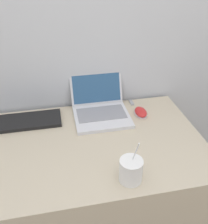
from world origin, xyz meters
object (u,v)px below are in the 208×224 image
at_px(laptop, 100,107).
at_px(usb_stick, 131,102).
at_px(drink_cup, 131,170).
at_px(external_keyboard, 24,121).
at_px(computer_mouse, 141,112).

xyz_separation_m(laptop, usb_stick, (0.21, 0.08, -0.04)).
bearing_deg(laptop, drink_cup, -87.14).
bearing_deg(external_keyboard, laptop, 1.58).
height_order(laptop, drink_cup, laptop).
distance_m(laptop, usb_stick, 0.23).
xyz_separation_m(drink_cup, computer_mouse, (0.20, 0.47, -0.04)).
relative_size(drink_cup, external_keyboard, 0.50).
bearing_deg(usb_stick, drink_cup, -107.16).
distance_m(computer_mouse, usb_stick, 0.14).
distance_m(computer_mouse, external_keyboard, 0.66).
bearing_deg(laptop, external_keyboard, -178.42).
height_order(drink_cup, external_keyboard, drink_cup).
relative_size(laptop, usb_stick, 5.81).
bearing_deg(computer_mouse, drink_cup, -113.25).
bearing_deg(drink_cup, laptop, 92.86).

